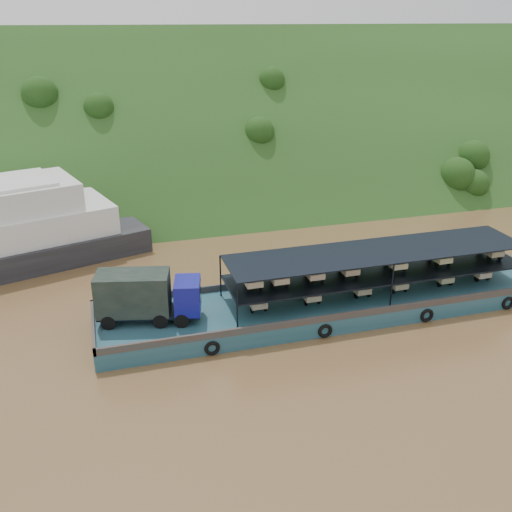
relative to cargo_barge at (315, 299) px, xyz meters
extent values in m
plane|color=brown|center=(-1.22, 1.61, -1.19)|extent=(160.00, 160.00, 0.00)
cube|color=#1E3A15|center=(-1.22, 37.61, -1.19)|extent=(140.00, 39.60, 39.60)
cube|color=#16444F|center=(1.40, -0.02, -0.59)|extent=(35.00, 7.00, 1.20)
cube|color=#592D19|center=(1.40, 3.38, 0.26)|extent=(35.00, 0.20, 0.50)
cube|color=#592D19|center=(1.40, -3.42, 0.26)|extent=(35.00, 0.20, 0.50)
cube|color=#592D19|center=(-16.00, -0.02, 0.26)|extent=(0.20, 7.00, 0.50)
torus|color=black|center=(-8.60, -3.57, -0.64)|extent=(1.06, 0.26, 1.06)
torus|color=black|center=(-0.60, -3.57, -0.64)|extent=(1.06, 0.26, 1.06)
torus|color=black|center=(7.40, -3.57, -0.64)|extent=(1.06, 0.26, 1.06)
torus|color=black|center=(14.40, -3.57, -0.64)|extent=(1.06, 0.26, 1.06)
cylinder|color=black|center=(-14.98, -0.26, 0.52)|extent=(1.08, 0.58, 1.02)
cylinder|color=black|center=(-14.49, 1.83, 0.52)|extent=(1.08, 0.58, 1.02)
cylinder|color=black|center=(-11.59, -1.05, 0.52)|extent=(1.08, 0.58, 1.02)
cylinder|color=black|center=(-11.11, 1.04, 0.52)|extent=(1.08, 0.58, 1.02)
cylinder|color=black|center=(-10.20, -1.37, 0.52)|extent=(1.08, 0.58, 1.02)
cylinder|color=black|center=(-9.72, 0.72, 0.52)|extent=(1.08, 0.58, 1.02)
cube|color=black|center=(-12.15, 0.18, 0.67)|extent=(7.27, 3.75, 0.20)
cube|color=navy|center=(-9.56, -0.41, 1.84)|extent=(2.24, 2.78, 2.25)
cube|color=black|center=(-8.72, -0.61, 2.25)|extent=(0.52, 2.00, 0.92)
cube|color=black|center=(-13.14, 0.41, 2.15)|extent=(5.33, 3.49, 2.86)
cube|color=black|center=(4.90, -0.02, 1.67)|extent=(23.00, 5.00, 0.12)
cube|color=black|center=(4.90, -0.02, 3.31)|extent=(23.00, 5.00, 0.08)
cylinder|color=black|center=(-6.60, -2.52, 1.66)|extent=(0.12, 0.12, 3.30)
cylinder|color=black|center=(-6.60, 2.48, 1.66)|extent=(0.12, 0.12, 3.30)
cylinder|color=black|center=(4.90, -2.52, 1.66)|extent=(0.12, 0.12, 3.30)
cylinder|color=black|center=(4.90, 2.48, 1.66)|extent=(0.12, 0.12, 3.30)
cylinder|color=black|center=(16.40, 2.48, 1.66)|extent=(0.12, 0.12, 3.30)
cylinder|color=black|center=(-4.59, 1.03, 0.27)|extent=(0.12, 0.52, 0.52)
cylinder|color=black|center=(-5.09, -0.77, 0.27)|extent=(0.14, 0.52, 0.52)
cylinder|color=black|center=(-4.09, -0.77, 0.27)|extent=(0.14, 0.52, 0.52)
cube|color=#C5AE8C|center=(-4.59, -0.42, 0.61)|extent=(1.15, 1.50, 0.44)
cube|color=#B5110C|center=(-4.59, 0.73, 0.79)|extent=(0.55, 0.80, 0.80)
cube|color=#B5110C|center=(-4.59, 0.53, 1.29)|extent=(0.50, 0.10, 0.10)
cylinder|color=black|center=(-0.50, 1.03, 0.27)|extent=(0.12, 0.52, 0.52)
cylinder|color=black|center=(-1.00, -0.77, 0.27)|extent=(0.14, 0.52, 0.52)
cylinder|color=black|center=(0.00, -0.77, 0.27)|extent=(0.14, 0.52, 0.52)
cube|color=#C9B68E|center=(-0.50, -0.42, 0.61)|extent=(1.15, 1.50, 0.44)
cube|color=#B1270B|center=(-0.50, 0.73, 0.79)|extent=(0.55, 0.80, 0.80)
cube|color=#B1270B|center=(-0.50, 0.53, 1.29)|extent=(0.50, 0.10, 0.10)
cylinder|color=black|center=(3.52, 1.03, 0.27)|extent=(0.12, 0.52, 0.52)
cylinder|color=black|center=(3.02, -0.77, 0.27)|extent=(0.14, 0.52, 0.52)
cylinder|color=black|center=(4.02, -0.77, 0.27)|extent=(0.14, 0.52, 0.52)
cube|color=tan|center=(3.52, -0.42, 0.61)|extent=(1.15, 1.50, 0.44)
cube|color=red|center=(3.52, 0.73, 0.79)|extent=(0.55, 0.80, 0.80)
cube|color=red|center=(3.52, 0.53, 1.29)|extent=(0.50, 0.10, 0.10)
cylinder|color=black|center=(6.62, 1.03, 0.27)|extent=(0.12, 0.52, 0.52)
cylinder|color=black|center=(6.12, -0.77, 0.27)|extent=(0.14, 0.52, 0.52)
cylinder|color=black|center=(7.12, -0.77, 0.27)|extent=(0.14, 0.52, 0.52)
cube|color=#C1B388|center=(6.62, -0.42, 0.61)|extent=(1.15, 1.50, 0.44)
cube|color=red|center=(6.62, 0.73, 0.79)|extent=(0.55, 0.80, 0.80)
cube|color=red|center=(6.62, 0.53, 1.29)|extent=(0.50, 0.10, 0.10)
cylinder|color=black|center=(10.59, 1.03, 0.27)|extent=(0.12, 0.52, 0.52)
cylinder|color=black|center=(10.09, -0.77, 0.27)|extent=(0.14, 0.52, 0.52)
cylinder|color=black|center=(11.09, -0.77, 0.27)|extent=(0.14, 0.52, 0.52)
cube|color=#C5BE8B|center=(10.59, -0.42, 0.61)|extent=(1.15, 1.50, 0.44)
cube|color=#B91F0C|center=(10.59, 0.73, 0.79)|extent=(0.55, 0.80, 0.80)
cube|color=#B91F0C|center=(10.59, 0.53, 1.29)|extent=(0.50, 0.10, 0.10)
cylinder|color=black|center=(14.00, 1.03, 0.27)|extent=(0.12, 0.52, 0.52)
cylinder|color=black|center=(13.50, -0.77, 0.27)|extent=(0.14, 0.52, 0.52)
cylinder|color=black|center=(14.50, -0.77, 0.27)|extent=(0.14, 0.52, 0.52)
cube|color=beige|center=(14.00, -0.42, 0.61)|extent=(1.15, 1.50, 0.44)
cube|color=#AD0B1F|center=(14.00, 0.73, 0.79)|extent=(0.55, 0.80, 0.80)
cube|color=#AD0B1F|center=(14.00, 0.53, 1.29)|extent=(0.50, 0.10, 0.10)
cylinder|color=black|center=(-4.93, 1.03, 1.99)|extent=(0.12, 0.52, 0.52)
cylinder|color=black|center=(-5.43, -0.77, 1.99)|extent=(0.14, 0.52, 0.52)
cylinder|color=black|center=(-4.43, -0.77, 1.99)|extent=(0.14, 0.52, 0.52)
cube|color=beige|center=(-4.93, -0.42, 2.33)|extent=(1.15, 1.50, 0.44)
cube|color=#B40C1E|center=(-4.93, 0.73, 2.51)|extent=(0.55, 0.80, 0.80)
cube|color=#B40C1E|center=(-4.93, 0.53, 3.01)|extent=(0.50, 0.10, 0.10)
cylinder|color=black|center=(-0.30, 1.03, 1.99)|extent=(0.12, 0.52, 0.52)
cylinder|color=black|center=(-0.80, -0.77, 1.99)|extent=(0.14, 0.52, 0.52)
cylinder|color=black|center=(0.20, -0.77, 1.99)|extent=(0.14, 0.52, 0.52)
cube|color=beige|center=(-0.30, -0.42, 2.33)|extent=(1.15, 1.50, 0.44)
cube|color=beige|center=(-0.30, 0.73, 2.51)|extent=(0.55, 0.80, 0.80)
cube|color=beige|center=(-0.30, 0.53, 3.01)|extent=(0.50, 0.10, 0.10)
cylinder|color=black|center=(2.44, 1.03, 1.99)|extent=(0.12, 0.52, 0.52)
cylinder|color=black|center=(1.94, -0.77, 1.99)|extent=(0.14, 0.52, 0.52)
cylinder|color=black|center=(2.94, -0.77, 1.99)|extent=(0.14, 0.52, 0.52)
cube|color=tan|center=(2.44, -0.42, 2.33)|extent=(1.15, 1.50, 0.44)
cube|color=red|center=(2.44, 0.73, 2.51)|extent=(0.55, 0.80, 0.80)
cube|color=red|center=(2.44, 0.53, 3.01)|extent=(0.50, 0.10, 0.10)
cylinder|color=black|center=(6.35, 1.03, 1.99)|extent=(0.12, 0.52, 0.52)
cylinder|color=black|center=(5.85, -0.77, 1.99)|extent=(0.14, 0.52, 0.52)
cylinder|color=black|center=(6.85, -0.77, 1.99)|extent=(0.14, 0.52, 0.52)
cube|color=beige|center=(6.35, -0.42, 2.33)|extent=(1.15, 1.50, 0.44)
cube|color=#C0BA88|center=(6.35, 0.73, 2.51)|extent=(0.55, 0.80, 0.80)
cube|color=#C0BA88|center=(6.35, 0.53, 3.01)|extent=(0.50, 0.10, 0.10)
cylinder|color=black|center=(10.19, 1.03, 1.99)|extent=(0.12, 0.52, 0.52)
cylinder|color=black|center=(9.69, -0.77, 1.99)|extent=(0.14, 0.52, 0.52)
cylinder|color=black|center=(10.69, -0.77, 1.99)|extent=(0.14, 0.52, 0.52)
cube|color=beige|center=(10.19, -0.42, 2.33)|extent=(1.15, 1.50, 0.44)
cube|color=red|center=(10.19, 0.73, 2.51)|extent=(0.55, 0.80, 0.80)
cube|color=red|center=(10.19, 0.53, 3.01)|extent=(0.50, 0.10, 0.10)
cylinder|color=black|center=(14.83, 1.03, 1.99)|extent=(0.12, 0.52, 0.52)
cylinder|color=black|center=(14.33, -0.77, 1.99)|extent=(0.14, 0.52, 0.52)
cylinder|color=black|center=(15.33, -0.77, 1.99)|extent=(0.14, 0.52, 0.52)
cube|color=tan|center=(14.83, -0.42, 2.33)|extent=(1.15, 1.50, 0.44)
cube|color=beige|center=(14.83, 0.73, 2.51)|extent=(0.55, 0.80, 0.80)
cube|color=beige|center=(14.83, 0.53, 3.01)|extent=(0.50, 0.10, 0.10)
cylinder|color=black|center=(-2.99, 1.03, 1.99)|extent=(0.12, 0.52, 0.52)
cylinder|color=black|center=(-3.49, -0.77, 1.99)|extent=(0.14, 0.52, 0.52)
cylinder|color=black|center=(-2.49, -0.77, 1.99)|extent=(0.14, 0.52, 0.52)
cube|color=beige|center=(-2.99, -0.42, 2.33)|extent=(1.15, 1.50, 0.44)
cube|color=#B40C1E|center=(-2.99, 0.73, 2.51)|extent=(0.55, 0.80, 0.80)
cube|color=#B40C1E|center=(-2.99, 0.53, 3.01)|extent=(0.50, 0.10, 0.10)
camera|label=1|loc=(-14.80, -35.25, 19.49)|focal=40.00mm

